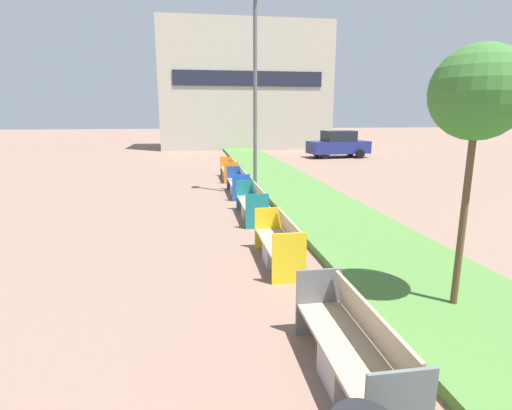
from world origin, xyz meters
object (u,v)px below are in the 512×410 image
bench_teal_frame (252,206)px  bench_yellow_frame (279,246)px  sapling_tree_near (478,94)px  bench_blue_frame (239,185)px  bench_orange_frame (230,171)px  parked_car_distant (338,144)px  street_lamp_post (255,87)px  bench_grey_frame (352,354)px

bench_teal_frame → bench_yellow_frame: bearing=-90.0°
bench_yellow_frame → sapling_tree_near: 4.35m
bench_blue_frame → sapling_tree_near: 10.31m
bench_blue_frame → bench_orange_frame: 3.69m
bench_orange_frame → bench_teal_frame: bearing=-90.0°
bench_yellow_frame → parked_car_distant: bearing=66.5°
bench_orange_frame → sapling_tree_near: bearing=-80.8°
bench_yellow_frame → street_lamp_post: 7.93m
bench_yellow_frame → street_lamp_post: street_lamp_post is taller
bench_teal_frame → parked_car_distant: 17.86m
bench_grey_frame → street_lamp_post: 11.42m
bench_grey_frame → sapling_tree_near: (2.16, 1.30, 2.85)m
bench_grey_frame → parked_car_distant: size_ratio=0.51×
bench_grey_frame → bench_teal_frame: bearing=90.0°
bench_blue_frame → street_lamp_post: bearing=-12.8°
bench_grey_frame → bench_teal_frame: same height
bench_orange_frame → street_lamp_post: 5.24m
bench_grey_frame → bench_yellow_frame: (-0.00, 3.76, -0.01)m
bench_blue_frame → sapling_tree_near: (2.16, -9.67, 2.85)m
bench_grey_frame → parked_car_distant: (8.43, 23.18, 0.54)m
bench_yellow_frame → parked_car_distant: size_ratio=0.46×
bench_blue_frame → street_lamp_post: street_lamp_post is taller
bench_grey_frame → bench_yellow_frame: 3.76m
street_lamp_post → parked_car_distant: street_lamp_post is taller
bench_teal_frame → street_lamp_post: 4.94m
sapling_tree_near → parked_car_distant: size_ratio=0.89×
sapling_tree_near → bench_blue_frame: bearing=102.6°
bench_yellow_frame → bench_blue_frame: bearing=90.0°
bench_grey_frame → sapling_tree_near: sapling_tree_near is taller
bench_orange_frame → sapling_tree_near: 13.84m
bench_teal_frame → bench_orange_frame: size_ratio=0.96×
bench_teal_frame → sapling_tree_near: sapling_tree_near is taller
bench_yellow_frame → sapling_tree_near: (2.16, -2.46, 2.86)m
parked_car_distant → sapling_tree_near: bearing=-112.8°
street_lamp_post → sapling_tree_near: street_lamp_post is taller
bench_blue_frame → street_lamp_post: 3.58m
bench_blue_frame → bench_grey_frame: bearing=-90.0°
bench_grey_frame → street_lamp_post: (0.61, 10.84, 3.53)m
bench_blue_frame → bench_orange_frame: size_ratio=0.98×
bench_grey_frame → bench_teal_frame: size_ratio=0.99×
parked_car_distant → bench_orange_frame: bearing=-141.5°
bench_yellow_frame → bench_teal_frame: bearing=90.0°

